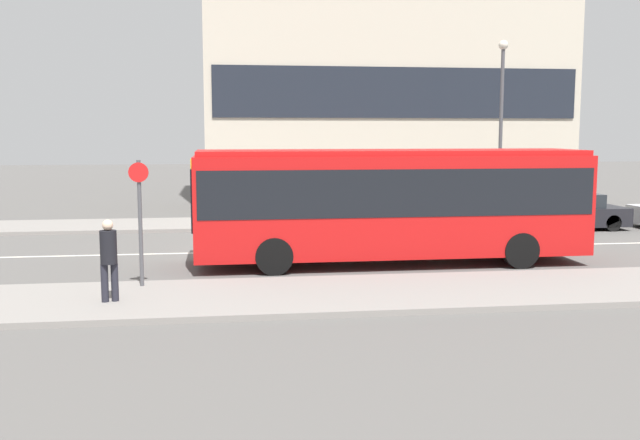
# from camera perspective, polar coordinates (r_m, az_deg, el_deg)

# --- Properties ---
(ground_plane) EXTENTS (120.00, 120.00, 0.00)m
(ground_plane) POSITION_cam_1_polar(r_m,az_deg,el_deg) (21.67, -4.18, -2.52)
(ground_plane) COLOR #595654
(sidewalk_near) EXTENTS (44.00, 3.50, 0.13)m
(sidewalk_near) POSITION_cam_1_polar(r_m,az_deg,el_deg) (15.54, -2.71, -6.10)
(sidewalk_near) COLOR gray
(sidewalk_near) RESTS_ON ground_plane
(sidewalk_far) EXTENTS (44.00, 3.50, 0.13)m
(sidewalk_far) POSITION_cam_1_polar(r_m,az_deg,el_deg) (27.83, -5.00, -0.26)
(sidewalk_far) COLOR gray
(sidewalk_far) RESTS_ON ground_plane
(lane_centerline) EXTENTS (41.80, 0.16, 0.01)m
(lane_centerline) POSITION_cam_1_polar(r_m,az_deg,el_deg) (21.67, -4.18, -2.51)
(lane_centerline) COLOR silver
(lane_centerline) RESTS_ON ground_plane
(apartment_block_left_tower) EXTENTS (16.91, 7.07, 19.29)m
(apartment_block_left_tower) POSITION_cam_1_polar(r_m,az_deg,el_deg) (35.69, 5.03, 16.78)
(apartment_block_left_tower) COLOR beige
(apartment_block_left_tower) RESTS_ON ground_plane
(city_bus) EXTENTS (10.61, 2.60, 3.12)m
(city_bus) POSITION_cam_1_polar(r_m,az_deg,el_deg) (19.52, 5.63, 1.73)
(city_bus) COLOR red
(city_bus) RESTS_ON ground_plane
(parked_car_0) EXTENTS (3.94, 1.79, 1.33)m
(parked_car_0) POSITION_cam_1_polar(r_m,az_deg,el_deg) (28.09, 19.37, 0.59)
(parked_car_0) COLOR black
(parked_car_0) RESTS_ON ground_plane
(pedestrian_near_stop) EXTENTS (0.34, 0.34, 1.70)m
(pedestrian_near_stop) POSITION_cam_1_polar(r_m,az_deg,el_deg) (15.21, -16.55, -2.72)
(pedestrian_near_stop) COLOR #23232D
(pedestrian_near_stop) RESTS_ON sidewalk_near
(bus_stop_sign) EXTENTS (0.44, 0.12, 2.85)m
(bus_stop_sign) POSITION_cam_1_polar(r_m,az_deg,el_deg) (16.46, -14.21, 0.52)
(bus_stop_sign) COLOR #4C4C51
(bus_stop_sign) RESTS_ON sidewalk_near
(street_lamp) EXTENTS (0.36, 0.36, 6.94)m
(street_lamp) POSITION_cam_1_polar(r_m,az_deg,el_deg) (28.65, 14.30, 8.37)
(street_lamp) COLOR #4C4C51
(street_lamp) RESTS_ON sidewalk_far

